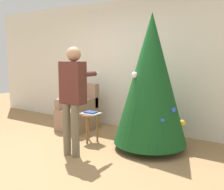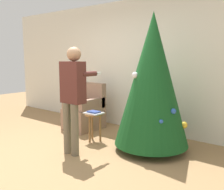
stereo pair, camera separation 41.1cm
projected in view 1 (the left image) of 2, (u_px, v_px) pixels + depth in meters
ground_plane at (49, 159)px, 3.93m from camera, size 14.00×14.00×0.00m
wall_back at (125, 65)px, 5.58m from camera, size 8.00×0.06×2.70m
christmas_tree at (151, 79)px, 4.24m from camera, size 1.20×1.20×2.23m
armchair at (78, 113)px, 5.54m from camera, size 0.61×0.76×0.96m
person_standing at (73, 92)px, 4.00m from camera, size 0.41×0.57×1.68m
side_stool at (91, 120)px, 4.71m from camera, size 0.33×0.33×0.51m
laptop at (91, 113)px, 4.69m from camera, size 0.31×0.26×0.02m
book at (91, 112)px, 4.69m from camera, size 0.21×0.16×0.02m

